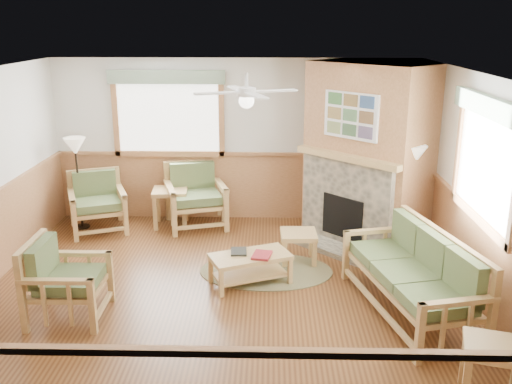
{
  "coord_description": "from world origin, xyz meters",
  "views": [
    {
      "loc": [
        0.58,
        -6.33,
        3.28
      ],
      "look_at": [
        0.4,
        0.7,
        1.15
      ],
      "focal_mm": 40.0,
      "sensor_mm": 36.0,
      "label": 1
    }
  ],
  "objects_px": {
    "armchair_left": "(68,279)",
    "floor_lamp_right": "(409,202)",
    "sofa": "(410,274)",
    "armchair_back_left": "(97,203)",
    "coffee_table": "(250,269)",
    "footstool": "(298,247)",
    "end_table_chairs": "(171,207)",
    "armchair_back_right": "(196,196)",
    "floor_lamp_left": "(78,183)",
    "end_table_sofa": "(492,374)"
  },
  "relations": [
    {
      "from": "armchair_back_left",
      "to": "footstool",
      "type": "bearing_deg",
      "value": -41.62
    },
    {
      "from": "end_table_chairs",
      "to": "floor_lamp_left",
      "type": "relative_size",
      "value": 0.41
    },
    {
      "from": "end_table_chairs",
      "to": "footstool",
      "type": "distance_m",
      "value": 2.48
    },
    {
      "from": "armchair_back_left",
      "to": "coffee_table",
      "type": "xyz_separation_m",
      "value": [
        2.52,
        -1.88,
        -0.27
      ]
    },
    {
      "from": "armchair_back_right",
      "to": "coffee_table",
      "type": "distance_m",
      "value": 2.38
    },
    {
      "from": "armchair_left",
      "to": "floor_lamp_right",
      "type": "distance_m",
      "value": 4.66
    },
    {
      "from": "armchair_back_left",
      "to": "floor_lamp_right",
      "type": "bearing_deg",
      "value": -32.66
    },
    {
      "from": "end_table_chairs",
      "to": "floor_lamp_right",
      "type": "bearing_deg",
      "value": -18.06
    },
    {
      "from": "coffee_table",
      "to": "footstool",
      "type": "xyz_separation_m",
      "value": [
        0.65,
        0.74,
        0.01
      ]
    },
    {
      "from": "sofa",
      "to": "floor_lamp_right",
      "type": "relative_size",
      "value": 1.27
    },
    {
      "from": "floor_lamp_left",
      "to": "footstool",
      "type": "bearing_deg",
      "value": -20.01
    },
    {
      "from": "sofa",
      "to": "armchair_back_left",
      "type": "relative_size",
      "value": 2.21
    },
    {
      "from": "armchair_back_right",
      "to": "footstool",
      "type": "height_order",
      "value": "armchair_back_right"
    },
    {
      "from": "sofa",
      "to": "armchair_back_left",
      "type": "distance_m",
      "value": 5.09
    },
    {
      "from": "sofa",
      "to": "armchair_left",
      "type": "distance_m",
      "value": 3.91
    },
    {
      "from": "armchair_back_left",
      "to": "coffee_table",
      "type": "height_order",
      "value": "armchair_back_left"
    },
    {
      "from": "coffee_table",
      "to": "floor_lamp_right",
      "type": "height_order",
      "value": "floor_lamp_right"
    },
    {
      "from": "sofa",
      "to": "floor_lamp_left",
      "type": "distance_m",
      "value": 5.44
    },
    {
      "from": "armchair_back_right",
      "to": "floor_lamp_right",
      "type": "xyz_separation_m",
      "value": [
        3.18,
        -1.18,
        0.31
      ]
    },
    {
      "from": "floor_lamp_right",
      "to": "coffee_table",
      "type": "bearing_deg",
      "value": -156.3
    },
    {
      "from": "sofa",
      "to": "footstool",
      "type": "height_order",
      "value": "sofa"
    },
    {
      "from": "armchair_left",
      "to": "armchair_back_left",
      "type": "bearing_deg",
      "value": 9.29
    },
    {
      "from": "floor_lamp_left",
      "to": "floor_lamp_right",
      "type": "distance_m",
      "value": 5.16
    },
    {
      "from": "sofa",
      "to": "armchair_back_right",
      "type": "relative_size",
      "value": 2.04
    },
    {
      "from": "floor_lamp_right",
      "to": "footstool",
      "type": "bearing_deg",
      "value": -171.47
    },
    {
      "from": "end_table_sofa",
      "to": "floor_lamp_left",
      "type": "height_order",
      "value": "floor_lamp_left"
    },
    {
      "from": "armchair_left",
      "to": "footstool",
      "type": "relative_size",
      "value": 1.86
    },
    {
      "from": "sofa",
      "to": "end_table_chairs",
      "type": "xyz_separation_m",
      "value": [
        -3.26,
        2.85,
        -0.17
      ]
    },
    {
      "from": "footstool",
      "to": "floor_lamp_left",
      "type": "relative_size",
      "value": 0.33
    },
    {
      "from": "floor_lamp_right",
      "to": "sofa",
      "type": "bearing_deg",
      "value": -101.86
    },
    {
      "from": "floor_lamp_left",
      "to": "sofa",
      "type": "bearing_deg",
      "value": -29.95
    },
    {
      "from": "armchair_back_right",
      "to": "end_table_sofa",
      "type": "bearing_deg",
      "value": -71.73
    },
    {
      "from": "armchair_back_left",
      "to": "floor_lamp_left",
      "type": "distance_m",
      "value": 0.45
    },
    {
      "from": "armchair_back_left",
      "to": "floor_lamp_left",
      "type": "bearing_deg",
      "value": 136.54
    },
    {
      "from": "coffee_table",
      "to": "footstool",
      "type": "distance_m",
      "value": 0.99
    },
    {
      "from": "armchair_left",
      "to": "coffee_table",
      "type": "distance_m",
      "value": 2.24
    },
    {
      "from": "floor_lamp_left",
      "to": "armchair_back_left",
      "type": "bearing_deg",
      "value": -21.68
    },
    {
      "from": "armchair_back_right",
      "to": "end_table_chairs",
      "type": "distance_m",
      "value": 0.47
    },
    {
      "from": "armchair_left",
      "to": "floor_lamp_right",
      "type": "height_order",
      "value": "floor_lamp_right"
    },
    {
      "from": "end_table_chairs",
      "to": "floor_lamp_right",
      "type": "distance_m",
      "value": 3.83
    },
    {
      "from": "coffee_table",
      "to": "end_table_chairs",
      "type": "xyz_separation_m",
      "value": [
        -1.39,
        2.15,
        0.11
      ]
    },
    {
      "from": "armchair_left",
      "to": "end_table_chairs",
      "type": "relative_size",
      "value": 1.48
    },
    {
      "from": "sofa",
      "to": "floor_lamp_left",
      "type": "height_order",
      "value": "floor_lamp_left"
    },
    {
      "from": "footstool",
      "to": "floor_lamp_right",
      "type": "xyz_separation_m",
      "value": [
        1.56,
        0.23,
        0.6
      ]
    },
    {
      "from": "floor_lamp_left",
      "to": "armchair_back_right",
      "type": "bearing_deg",
      "value": 4.23
    },
    {
      "from": "armchair_left",
      "to": "end_table_chairs",
      "type": "xyz_separation_m",
      "value": [
        0.65,
        3.05,
        -0.15
      ]
    },
    {
      "from": "end_table_sofa",
      "to": "floor_lamp_left",
      "type": "xyz_separation_m",
      "value": [
        -5.05,
        4.36,
        0.46
      ]
    },
    {
      "from": "armchair_back_left",
      "to": "end_table_chairs",
      "type": "distance_m",
      "value": 1.17
    },
    {
      "from": "end_table_sofa",
      "to": "floor_lamp_left",
      "type": "distance_m",
      "value": 6.69
    },
    {
      "from": "end_table_chairs",
      "to": "footstool",
      "type": "xyz_separation_m",
      "value": [
        2.04,
        -1.41,
        -0.1
      ]
    }
  ]
}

